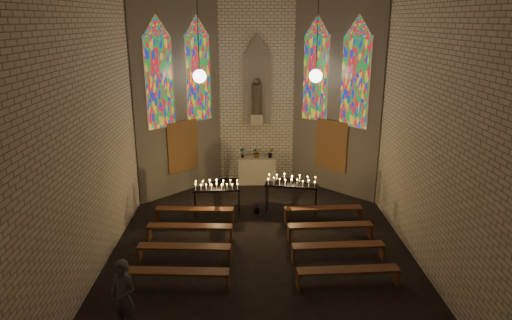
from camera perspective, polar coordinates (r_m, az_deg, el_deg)
The scene contains 18 objects.
floor at distance 12.46m, azimuth 0.62°, elevation -11.49°, with size 12.00×12.00×0.00m, color black.
room at distance 14.48m, azimuth 0.29°, elevation 8.19°, with size 8.22×12.43×7.00m.
altar at distance 17.27m, azimuth 0.11°, elevation -1.30°, with size 1.40×0.60×1.00m, color beige.
flower_vase_left at distance 17.05m, azimuth -1.73°, elevation 0.90°, with size 0.21×0.14×0.39m, color #4C723F.
flower_vase_center at distance 17.10m, azimuth 0.09°, elevation 0.96°, with size 0.36×0.31×0.40m, color #4C723F.
flower_vase_right at distance 17.07m, azimuth 1.84°, elevation 0.90°, with size 0.21×0.17×0.38m, color #4C723F.
aisle_flower_pot at distance 14.69m, azimuth 0.10°, elevation -6.03°, with size 0.21×0.21×0.38m, color #4C723F.
votive_stand_left at distance 14.39m, azimuth -4.94°, elevation -3.39°, with size 1.50×0.44×1.09m.
votive_stand_right at distance 14.41m, azimuth 4.46°, elevation -2.85°, with size 1.72×0.74×1.23m.
pew_left_0 at distance 14.15m, azimuth -7.67°, elevation -6.32°, with size 2.40×0.46×0.46m.
pew_right_0 at distance 14.24m, azimuth 8.41°, elevation -6.20°, with size 2.40×0.46×0.46m.
pew_left_1 at distance 13.07m, azimuth -8.25°, elevation -8.42°, with size 2.40×0.46×0.46m.
pew_right_1 at distance 13.17m, azimuth 9.24°, elevation -8.27°, with size 2.40×0.46×0.46m.
pew_left_2 at distance 12.01m, azimuth -8.94°, elevation -10.90°, with size 2.40×0.46×0.46m.
pew_right_2 at distance 12.11m, azimuth 10.23°, elevation -10.70°, with size 2.40×0.46×0.46m.
pew_left_3 at distance 10.97m, azimuth -9.79°, elevation -13.84°, with size 2.40×0.46×0.46m.
pew_right_3 at distance 11.09m, azimuth 11.43°, elevation -13.58°, with size 2.40×0.46×0.46m.
visitor at distance 9.67m, azimuth -16.19°, elevation -16.12°, with size 0.57×0.37×1.56m, color #4A4B54.
Camera 1 is at (-0.33, -10.92, 5.99)m, focal length 32.00 mm.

